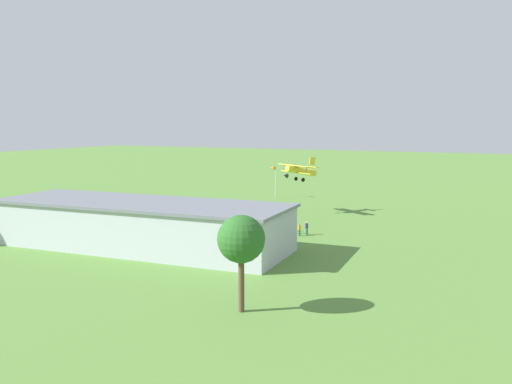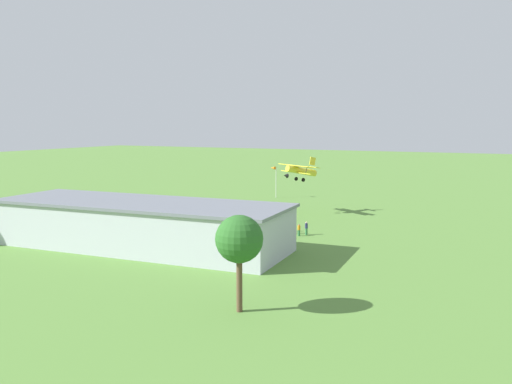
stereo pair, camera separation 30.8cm
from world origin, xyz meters
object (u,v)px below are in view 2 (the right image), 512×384
object	(u,v)px
car_grey	(18,210)
tree_behind_hangar_right	(239,240)
biplane	(300,171)
car_black	(64,211)
car_red	(85,214)
person_crossing_taxiway	(292,227)
person_beside_truck	(131,214)
person_by_parked_cars	(299,230)
person_near_hangar_door	(306,228)
person_walking_on_apron	(288,226)
hangar	(141,224)
windsock	(273,170)

from	to	relation	value
car_grey	tree_behind_hangar_right	distance (m)	58.31
biplane	car_black	distance (m)	38.43
car_red	person_crossing_taxiway	world-z (taller)	person_crossing_taxiway
person_beside_truck	car_grey	bearing A→B (deg)	14.80
person_by_parked_cars	tree_behind_hangar_right	xyz separation A→B (m)	(-6.17, 28.57, 4.95)
car_red	car_black	size ratio (longest dim) A/B	1.03
person_near_hangar_door	person_walking_on_apron	bearing A→B (deg)	-16.18
person_walking_on_apron	person_near_hangar_door	size ratio (longest dim) A/B	0.94
car_black	person_crossing_taxiway	xyz separation A→B (m)	(-38.13, -2.68, 0.05)
car_red	person_beside_truck	world-z (taller)	car_red
tree_behind_hangar_right	person_by_parked_cars	bearing A→B (deg)	-77.80
person_by_parked_cars	tree_behind_hangar_right	world-z (taller)	tree_behind_hangar_right
hangar	person_crossing_taxiway	xyz separation A→B (m)	(-13.17, -15.05, -1.89)
biplane	person_beside_truck	size ratio (longest dim) A/B	4.93
hangar	windsock	size ratio (longest dim) A/B	5.82
car_red	windsock	distance (m)	38.72
hangar	car_grey	bearing A→B (deg)	-16.62
person_walking_on_apron	windsock	distance (m)	34.13
windsock	biplane	bearing A→B (deg)	127.21
car_grey	tree_behind_hangar_right	world-z (taller)	tree_behind_hangar_right
person_by_parked_cars	car_red	bearing A→B (deg)	4.91
person_by_parked_cars	person_crossing_taxiway	bearing A→B (deg)	-30.85
car_grey	person_walking_on_apron	xyz separation A→B (m)	(-44.38, -6.56, -0.03)
car_red	person_beside_truck	size ratio (longest dim) A/B	2.72
hangar	person_walking_on_apron	xyz separation A→B (m)	(-12.10, -16.20, -1.95)
car_red	windsock	size ratio (longest dim) A/B	0.67
car_black	person_near_hangar_door	world-z (taller)	person_near_hangar_door
person_walking_on_apron	person_near_hangar_door	xyz separation A→B (m)	(-3.03, 0.88, 0.06)
car_red	person_near_hangar_door	world-z (taller)	person_near_hangar_door
tree_behind_hangar_right	hangar	bearing A→B (deg)	-34.70
car_black	person_beside_truck	bearing A→B (deg)	-168.95
person_near_hangar_door	windsock	size ratio (longest dim) A/B	0.28
person_walking_on_apron	windsock	xyz separation A→B (m)	(15.58, -30.01, 4.65)
car_grey	person_near_hangar_door	world-z (taller)	person_near_hangar_door
person_near_hangar_door	person_by_parked_cars	xyz separation A→B (m)	(0.63, 1.06, -0.10)
windsock	car_grey	bearing A→B (deg)	51.78
car_red	tree_behind_hangar_right	xyz separation A→B (m)	(-40.30, 25.64, 4.89)
hangar	person_beside_truck	size ratio (longest dim) A/B	23.48
hangar	windsock	xyz separation A→B (m)	(3.48, -46.21, 2.71)
car_grey	person_by_parked_cars	world-z (taller)	car_grey
person_walking_on_apron	car_grey	bearing A→B (deg)	8.41
hangar	person_beside_truck	world-z (taller)	hangar
biplane	windsock	distance (m)	19.13
person_near_hangar_door	biplane	bearing A→B (deg)	-65.76
person_beside_truck	person_by_parked_cars	distance (m)	27.87
car_black	person_by_parked_cars	distance (m)	39.50
car_red	car_grey	world-z (taller)	car_grey
person_beside_truck	windsock	world-z (taller)	windsock
person_beside_truck	person_by_parked_cars	world-z (taller)	person_by_parked_cars
person_walking_on_apron	person_by_parked_cars	world-z (taller)	person_walking_on_apron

